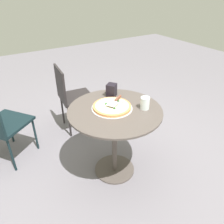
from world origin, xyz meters
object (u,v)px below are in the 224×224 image
object	(u,v)px
pizza_on_tray	(112,107)
drinking_cup	(145,103)
patio_table	(115,125)
pizza_server	(115,101)
napkin_dispenser	(112,90)
patio_chair_near	(71,94)

from	to	relation	value
pizza_on_tray	drinking_cup	xyz separation A→B (m)	(-0.24, 0.16, 0.04)
patio_table	pizza_server	distance (m)	0.23
pizza_on_tray	pizza_server	xyz separation A→B (m)	(-0.05, -0.02, 0.04)
pizza_on_tray	pizza_server	distance (m)	0.06
napkin_dispenser	patio_chair_near	world-z (taller)	napkin_dispenser
pizza_server	pizza_on_tray	bearing A→B (deg)	21.96
pizza_on_tray	patio_chair_near	size ratio (longest dim) A/B	0.43
pizza_on_tray	drinking_cup	world-z (taller)	drinking_cup
drinking_cup	patio_chair_near	distance (m)	1.14
drinking_cup	pizza_on_tray	bearing A→B (deg)	-33.30
patio_table	drinking_cup	world-z (taller)	drinking_cup
drinking_cup	napkin_dispenser	xyz separation A→B (m)	(0.12, -0.37, 0.01)
pizza_server	patio_chair_near	size ratio (longest dim) A/B	0.24
pizza_on_tray	patio_table	bearing A→B (deg)	104.73
patio_table	pizza_on_tray	bearing A→B (deg)	-75.27
patio_table	patio_chair_near	world-z (taller)	patio_chair_near
pizza_on_tray	drinking_cup	bearing A→B (deg)	146.70
pizza_on_tray	patio_chair_near	xyz separation A→B (m)	(0.04, -0.91, -0.24)
drinking_cup	napkin_dispenser	world-z (taller)	napkin_dispenser
patio_table	napkin_dispenser	size ratio (longest dim) A/B	6.79
drinking_cup	patio_chair_near	bearing A→B (deg)	-74.91
patio_table	napkin_dispenser	world-z (taller)	napkin_dispenser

